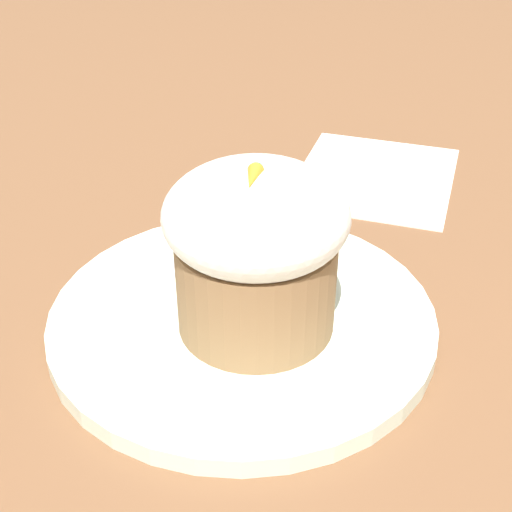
% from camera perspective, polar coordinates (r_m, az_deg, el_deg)
% --- Properties ---
extents(ground_plane, '(4.00, 4.00, 0.00)m').
position_cam_1_polar(ground_plane, '(0.43, -1.09, -5.61)').
color(ground_plane, brown).
extents(dessert_plate, '(0.23, 0.23, 0.01)m').
position_cam_1_polar(dessert_plate, '(0.43, -1.10, -4.99)').
color(dessert_plate, silver).
rests_on(dessert_plate, ground_plane).
extents(carrot_cake, '(0.10, 0.10, 0.10)m').
position_cam_1_polar(carrot_cake, '(0.38, -0.00, 0.74)').
color(carrot_cake, olive).
rests_on(carrot_cake, dessert_plate).
extents(spoon, '(0.08, 0.11, 0.01)m').
position_cam_1_polar(spoon, '(0.43, -2.80, -3.02)').
color(spoon, silver).
rests_on(spoon, dessert_plate).
extents(paper_napkin, '(0.16, 0.14, 0.00)m').
position_cam_1_polar(paper_napkin, '(0.61, 9.49, 6.34)').
color(paper_napkin, white).
rests_on(paper_napkin, ground_plane).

